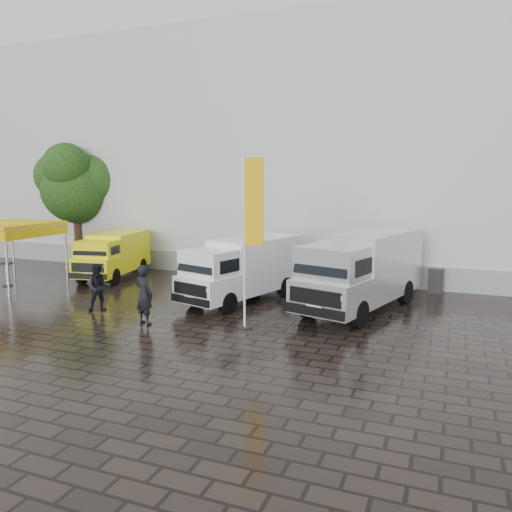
{
  "coord_description": "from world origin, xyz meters",
  "views": [
    {
      "loc": [
        6.06,
        -13.88,
        4.62
      ],
      "look_at": [
        -0.35,
        2.2,
        1.96
      ],
      "focal_mm": 35.0,
      "sensor_mm": 36.0,
      "label": 1
    }
  ],
  "objects_px": {
    "van_white": "(242,270)",
    "cocktail_table": "(7,275)",
    "van_silver": "(361,272)",
    "canopy_tent": "(7,226)",
    "wheelie_bin": "(436,281)",
    "person_tent": "(99,287)",
    "van_yellow": "(113,256)",
    "flagpole": "(250,230)",
    "person_front": "(144,295)"
  },
  "relations": [
    {
      "from": "van_white",
      "to": "cocktail_table",
      "type": "relative_size",
      "value": 5.4
    },
    {
      "from": "van_silver",
      "to": "canopy_tent",
      "type": "distance_m",
      "value": 15.14
    },
    {
      "from": "canopy_tent",
      "to": "wheelie_bin",
      "type": "height_order",
      "value": "canopy_tent"
    },
    {
      "from": "van_white",
      "to": "person_tent",
      "type": "relative_size",
      "value": 3.23
    },
    {
      "from": "cocktail_table",
      "to": "canopy_tent",
      "type": "bearing_deg",
      "value": 66.1
    },
    {
      "from": "van_yellow",
      "to": "person_tent",
      "type": "distance_m",
      "value": 6.05
    },
    {
      "from": "canopy_tent",
      "to": "flagpole",
      "type": "xyz_separation_m",
      "value": [
        12.21,
        -2.02,
        0.49
      ]
    },
    {
      "from": "van_white",
      "to": "van_silver",
      "type": "xyz_separation_m",
      "value": [
        4.45,
        0.32,
        0.19
      ]
    },
    {
      "from": "flagpole",
      "to": "person_tent",
      "type": "bearing_deg",
      "value": -179.89
    },
    {
      "from": "van_yellow",
      "to": "canopy_tent",
      "type": "relative_size",
      "value": 1.33
    },
    {
      "from": "person_tent",
      "to": "flagpole",
      "type": "bearing_deg",
      "value": -40.15
    },
    {
      "from": "van_yellow",
      "to": "person_tent",
      "type": "bearing_deg",
      "value": -67.46
    },
    {
      "from": "van_yellow",
      "to": "person_tent",
      "type": "xyz_separation_m",
      "value": [
        3.28,
        -5.07,
        -0.21
      ]
    },
    {
      "from": "van_silver",
      "to": "cocktail_table",
      "type": "xyz_separation_m",
      "value": [
        -15.08,
        -1.65,
        -0.86
      ]
    },
    {
      "from": "van_white",
      "to": "flagpole",
      "type": "distance_m",
      "value": 4.08
    },
    {
      "from": "van_white",
      "to": "person_front",
      "type": "distance_m",
      "value": 4.37
    },
    {
      "from": "van_yellow",
      "to": "van_white",
      "type": "relative_size",
      "value": 0.84
    },
    {
      "from": "van_white",
      "to": "flagpole",
      "type": "xyz_separation_m",
      "value": [
        1.64,
        -3.2,
        1.91
      ]
    },
    {
      "from": "person_front",
      "to": "cocktail_table",
      "type": "bearing_deg",
      "value": -0.75
    },
    {
      "from": "van_silver",
      "to": "cocktail_table",
      "type": "relative_size",
      "value": 6.24
    },
    {
      "from": "person_front",
      "to": "van_white",
      "type": "bearing_deg",
      "value": -96.62
    },
    {
      "from": "cocktail_table",
      "to": "person_front",
      "type": "xyz_separation_m",
      "value": [
        8.95,
        -2.7,
        0.46
      ]
    },
    {
      "from": "van_white",
      "to": "canopy_tent",
      "type": "distance_m",
      "value": 10.73
    },
    {
      "from": "flagpole",
      "to": "cocktail_table",
      "type": "xyz_separation_m",
      "value": [
        -12.28,
        1.87,
        -2.59
      ]
    },
    {
      "from": "wheelie_bin",
      "to": "canopy_tent",
      "type": "bearing_deg",
      "value": -160.6
    },
    {
      "from": "flagpole",
      "to": "cocktail_table",
      "type": "bearing_deg",
      "value": 171.33
    },
    {
      "from": "van_white",
      "to": "canopy_tent",
      "type": "relative_size",
      "value": 1.59
    },
    {
      "from": "flagpole",
      "to": "person_front",
      "type": "relative_size",
      "value": 2.83
    },
    {
      "from": "wheelie_bin",
      "to": "person_front",
      "type": "distance_m",
      "value": 11.88
    },
    {
      "from": "canopy_tent",
      "to": "person_tent",
      "type": "bearing_deg",
      "value": -17.48
    },
    {
      "from": "canopy_tent",
      "to": "person_front",
      "type": "distance_m",
      "value": 9.48
    },
    {
      "from": "flagpole",
      "to": "wheelie_bin",
      "type": "bearing_deg",
      "value": 55.1
    },
    {
      "from": "van_yellow",
      "to": "person_front",
      "type": "height_order",
      "value": "van_yellow"
    },
    {
      "from": "person_front",
      "to": "van_yellow",
      "type": "bearing_deg",
      "value": -29.73
    },
    {
      "from": "canopy_tent",
      "to": "flagpole",
      "type": "distance_m",
      "value": 12.39
    },
    {
      "from": "cocktail_table",
      "to": "person_tent",
      "type": "bearing_deg",
      "value": -16.14
    },
    {
      "from": "van_silver",
      "to": "person_front",
      "type": "distance_m",
      "value": 7.53
    },
    {
      "from": "person_front",
      "to": "person_tent",
      "type": "distance_m",
      "value": 2.59
    },
    {
      "from": "van_white",
      "to": "cocktail_table",
      "type": "distance_m",
      "value": 10.74
    },
    {
      "from": "van_silver",
      "to": "flagpole",
      "type": "relative_size",
      "value": 1.16
    },
    {
      "from": "van_silver",
      "to": "cocktail_table",
      "type": "height_order",
      "value": "van_silver"
    },
    {
      "from": "cocktail_table",
      "to": "person_tent",
      "type": "height_order",
      "value": "person_tent"
    },
    {
      "from": "canopy_tent",
      "to": "cocktail_table",
      "type": "distance_m",
      "value": 2.11
    },
    {
      "from": "van_white",
      "to": "person_front",
      "type": "bearing_deg",
      "value": -96.0
    },
    {
      "from": "canopy_tent",
      "to": "person_tent",
      "type": "relative_size",
      "value": 2.03
    },
    {
      "from": "flagpole",
      "to": "cocktail_table",
      "type": "relative_size",
      "value": 5.4
    },
    {
      "from": "van_yellow",
      "to": "flagpole",
      "type": "xyz_separation_m",
      "value": [
        9.06,
        -5.06,
        2.04
      ]
    },
    {
      "from": "canopy_tent",
      "to": "person_front",
      "type": "xyz_separation_m",
      "value": [
        8.89,
        -2.84,
        -1.64
      ]
    },
    {
      "from": "person_tent",
      "to": "wheelie_bin",
      "type": "bearing_deg",
      "value": -6.06
    },
    {
      "from": "van_silver",
      "to": "wheelie_bin",
      "type": "distance_m",
      "value": 4.67
    }
  ]
}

